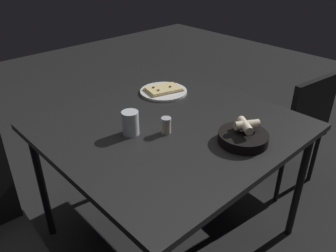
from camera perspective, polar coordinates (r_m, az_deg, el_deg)
ground at (r=2.14m, az=0.42°, el=-17.52°), size 8.00×8.00×0.00m
dining_table at (r=1.70m, az=0.50°, el=-1.30°), size 1.09×1.16×0.75m
pizza_plate at (r=2.02m, az=-0.77°, el=5.96°), size 0.28×0.28×0.04m
bread_basket at (r=1.55m, az=12.59°, el=-1.67°), size 0.23×0.23×0.10m
beer_glass at (r=1.58m, az=-6.36°, el=0.29°), size 0.08×0.08×0.11m
pepper_shaker at (r=1.58m, az=-0.31°, el=-0.04°), size 0.05×0.05×0.08m
chair_far at (r=2.37m, az=20.13°, el=0.36°), size 0.49×0.49×0.84m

